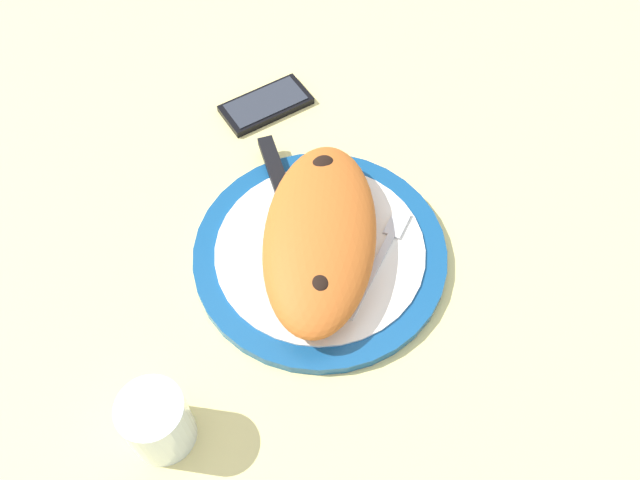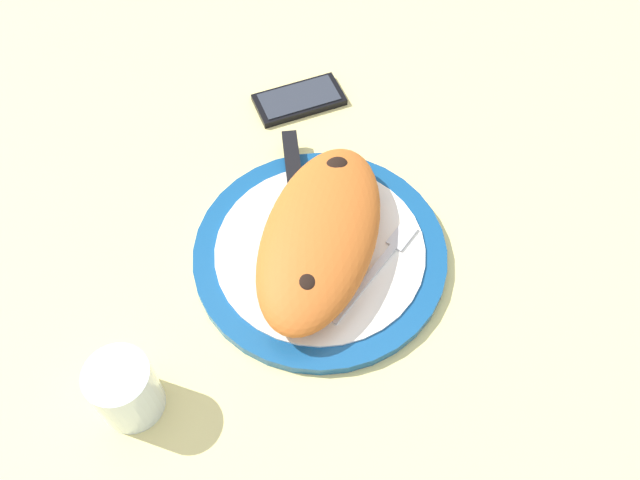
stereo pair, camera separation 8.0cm
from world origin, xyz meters
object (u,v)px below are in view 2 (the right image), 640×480
calzone (320,237)px  water_glass (127,392)px  plate (320,253)px  smartphone (299,99)px  fork (381,262)px  knife (295,185)px

calzone → water_glass: size_ratio=3.40×
plate → smartphone: bearing=29.0°
plate → smartphone: plate is taller
calzone → smartphone: bearing=29.0°
calzone → water_glass: bearing=155.1°
calzone → smartphone: calzone is taller
smartphone → water_glass: (-48.02, -1.38, 3.03)cm
fork → knife: size_ratio=0.72×
calzone → water_glass: water_glass is taller
knife → calzone: bearing=-139.2°
smartphone → water_glass: size_ratio=1.59×
knife → water_glass: water_glass is taller
plate → calzone: calzone is taller
smartphone → fork: bearing=-137.4°
plate → knife: (7.52, 6.54, 1.42)cm
knife → water_glass: 32.83cm
smartphone → plate: bearing=-151.0°
plate → smartphone: size_ratio=2.33×
fork → knife: (6.54, 14.05, 0.29)cm
calzone → smartphone: size_ratio=2.13×
fork → knife: knife is taller
water_glass → fork: bearing=-36.2°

